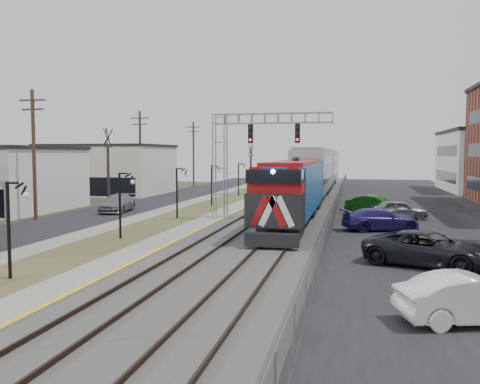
% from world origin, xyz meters
% --- Properties ---
extents(street_west, '(7.00, 120.00, 0.04)m').
position_xyz_m(street_west, '(-11.50, 35.00, 0.02)').
color(street_west, black).
rests_on(street_west, ground).
extents(sidewalk, '(2.00, 120.00, 0.08)m').
position_xyz_m(sidewalk, '(-7.00, 35.00, 0.04)').
color(sidewalk, gray).
rests_on(sidewalk, ground).
extents(grass_median, '(4.00, 120.00, 0.06)m').
position_xyz_m(grass_median, '(-4.00, 35.00, 0.03)').
color(grass_median, '#434927').
rests_on(grass_median, ground).
extents(platform, '(2.00, 120.00, 0.24)m').
position_xyz_m(platform, '(-1.00, 35.00, 0.12)').
color(platform, gray).
rests_on(platform, ground).
extents(ballast_bed, '(8.00, 120.00, 0.20)m').
position_xyz_m(ballast_bed, '(4.00, 35.00, 0.10)').
color(ballast_bed, '#595651').
rests_on(ballast_bed, ground).
extents(parking_lot, '(16.00, 120.00, 0.04)m').
position_xyz_m(parking_lot, '(16.00, 35.00, 0.02)').
color(parking_lot, black).
rests_on(parking_lot, ground).
extents(platform_edge, '(0.24, 120.00, 0.01)m').
position_xyz_m(platform_edge, '(-0.12, 35.00, 0.24)').
color(platform_edge, gold).
rests_on(platform_edge, platform).
extents(track_near, '(1.58, 120.00, 0.15)m').
position_xyz_m(track_near, '(2.00, 35.00, 0.28)').
color(track_near, '#2D2119').
rests_on(track_near, ballast_bed).
extents(track_far, '(1.58, 120.00, 0.15)m').
position_xyz_m(track_far, '(5.50, 35.00, 0.28)').
color(track_far, '#2D2119').
rests_on(track_far, ballast_bed).
extents(train, '(3.00, 63.05, 5.33)m').
position_xyz_m(train, '(5.50, 48.64, 2.88)').
color(train, '#155BAC').
rests_on(train, ground).
extents(signal_gantry, '(9.00, 1.07, 8.15)m').
position_xyz_m(signal_gantry, '(1.22, 27.99, 5.59)').
color(signal_gantry, gray).
rests_on(signal_gantry, ground).
extents(lampposts, '(0.14, 62.14, 4.00)m').
position_xyz_m(lampposts, '(-4.00, 18.29, 2.00)').
color(lampposts, black).
rests_on(lampposts, ground).
extents(utility_poles, '(0.28, 80.28, 10.00)m').
position_xyz_m(utility_poles, '(-14.50, 25.00, 5.00)').
color(utility_poles, '#4C3823').
rests_on(utility_poles, ground).
extents(fence, '(0.04, 120.00, 1.60)m').
position_xyz_m(fence, '(8.20, 35.00, 0.80)').
color(fence, gray).
rests_on(fence, ground).
extents(bare_trees, '(12.30, 42.30, 5.95)m').
position_xyz_m(bare_trees, '(-12.66, 38.91, 2.70)').
color(bare_trees, '#382D23').
rests_on(bare_trees, ground).
extents(car_lot_b, '(4.77, 2.83, 1.49)m').
position_xyz_m(car_lot_b, '(13.09, 6.27, 0.74)').
color(car_lot_b, silver).
rests_on(car_lot_b, ground).
extents(car_lot_c, '(6.23, 4.50, 1.58)m').
position_xyz_m(car_lot_c, '(12.88, 14.18, 0.79)').
color(car_lot_c, black).
rests_on(car_lot_c, ground).
extents(car_lot_d, '(5.44, 3.51, 1.47)m').
position_xyz_m(car_lot_d, '(11.33, 24.84, 0.73)').
color(car_lot_d, navy).
rests_on(car_lot_d, ground).
extents(car_lot_e, '(4.68, 2.72, 1.50)m').
position_xyz_m(car_lot_e, '(13.00, 31.22, 0.75)').
color(car_lot_e, slate).
rests_on(car_lot_e, ground).
extents(car_lot_f, '(5.12, 3.30, 1.59)m').
position_xyz_m(car_lot_f, '(11.37, 33.79, 0.80)').
color(car_lot_f, '#0D450F').
rests_on(car_lot_f, ground).
extents(car_street_b, '(2.84, 5.44, 1.51)m').
position_xyz_m(car_street_b, '(-10.59, 31.05, 0.75)').
color(car_street_b, slate).
rests_on(car_street_b, ground).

